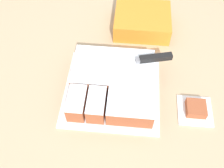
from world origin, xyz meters
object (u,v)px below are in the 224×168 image
object	(u,v)px
knife	(149,59)
storage_box	(142,21)
cake	(113,83)
cake_board	(112,90)
brownie	(196,108)

from	to	relation	value
knife	storage_box	xyz separation A→B (m)	(-0.03, 0.25, -0.05)
knife	storage_box	distance (m)	0.26
cake	knife	world-z (taller)	knife
cake_board	brownie	bearing A→B (deg)	-11.43
cake_board	brownie	world-z (taller)	brownie
cake	storage_box	bearing A→B (deg)	74.36
brownie	storage_box	distance (m)	0.45
cake_board	cake	distance (m)	0.04
cake	knife	distance (m)	0.16
cake_board	cake	world-z (taller)	cake
brownie	cake_board	bearing A→B (deg)	168.57
knife	cake	bearing A→B (deg)	22.03
cake_board	storage_box	world-z (taller)	storage_box
cake	storage_box	size ratio (longest dim) A/B	1.25
cake	brownie	distance (m)	0.30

